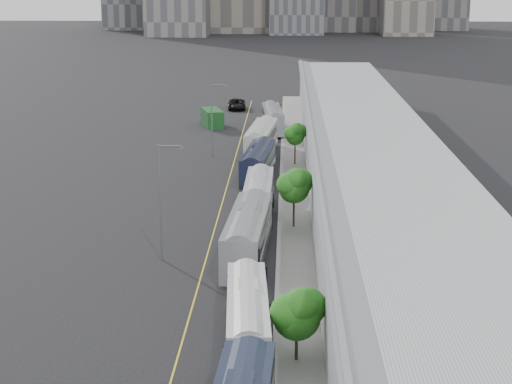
{
  "coord_description": "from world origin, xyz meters",
  "views": [
    {
      "loc": [
        4.74,
        -14.99,
        21.69
      ],
      "look_at": [
        2.07,
        58.17,
        3.0
      ],
      "focal_mm": 60.0,
      "sensor_mm": 36.0,
      "label": 1
    }
  ],
  "objects_px": {
    "shipping_container": "(212,118)",
    "bus_2": "(247,323)",
    "bus_4": "(258,200)",
    "bus_6": "(261,142)",
    "bus_7": "(273,121)",
    "street_lamp_near": "(162,194)",
    "street_lamp_far": "(213,115)",
    "bus_3": "(248,239)",
    "bus_5": "(258,166)",
    "suv": "(237,104)"
  },
  "relations": [
    {
      "from": "bus_2",
      "to": "bus_7",
      "type": "distance_m",
      "value": 72.31
    },
    {
      "from": "shipping_container",
      "to": "bus_5",
      "type": "bearing_deg",
      "value": -92.67
    },
    {
      "from": "street_lamp_near",
      "to": "bus_2",
      "type": "bearing_deg",
      "value": -65.25
    },
    {
      "from": "bus_2",
      "to": "suv",
      "type": "height_order",
      "value": "bus_2"
    },
    {
      "from": "street_lamp_near",
      "to": "street_lamp_far",
      "type": "height_order",
      "value": "street_lamp_near"
    },
    {
      "from": "street_lamp_far",
      "to": "bus_6",
      "type": "bearing_deg",
      "value": 6.36
    },
    {
      "from": "bus_4",
      "to": "bus_6",
      "type": "bearing_deg",
      "value": 91.58
    },
    {
      "from": "bus_2",
      "to": "bus_5",
      "type": "height_order",
      "value": "bus_5"
    },
    {
      "from": "street_lamp_far",
      "to": "shipping_container",
      "type": "xyz_separation_m",
      "value": [
        -2.0,
        21.04,
        -3.85
      ]
    },
    {
      "from": "street_lamp_far",
      "to": "bus_2",
      "type": "bearing_deg",
      "value": -83.07
    },
    {
      "from": "bus_4",
      "to": "bus_5",
      "type": "relative_size",
      "value": 0.98
    },
    {
      "from": "street_lamp_far",
      "to": "shipping_container",
      "type": "relative_size",
      "value": 1.48
    },
    {
      "from": "bus_5",
      "to": "bus_3",
      "type": "bearing_deg",
      "value": -84.6
    },
    {
      "from": "bus_5",
      "to": "bus_7",
      "type": "bearing_deg",
      "value": 93.09
    },
    {
      "from": "bus_2",
      "to": "suv",
      "type": "bearing_deg",
      "value": 90.32
    },
    {
      "from": "bus_4",
      "to": "street_lamp_far",
      "type": "bearing_deg",
      "value": 103.99
    },
    {
      "from": "bus_3",
      "to": "suv",
      "type": "bearing_deg",
      "value": 96.89
    },
    {
      "from": "bus_7",
      "to": "bus_2",
      "type": "bearing_deg",
      "value": -94.71
    },
    {
      "from": "bus_3",
      "to": "bus_6",
      "type": "distance_m",
      "value": 39.87
    },
    {
      "from": "bus_4",
      "to": "bus_6",
      "type": "relative_size",
      "value": 0.9
    },
    {
      "from": "bus_7",
      "to": "shipping_container",
      "type": "distance_m",
      "value": 9.75
    },
    {
      "from": "bus_7",
      "to": "bus_6",
      "type": "bearing_deg",
      "value": -98.3
    },
    {
      "from": "bus_4",
      "to": "bus_7",
      "type": "height_order",
      "value": "bus_7"
    },
    {
      "from": "bus_2",
      "to": "street_lamp_near",
      "type": "distance_m",
      "value": 17.87
    },
    {
      "from": "bus_7",
      "to": "suv",
      "type": "bearing_deg",
      "value": 102.58
    },
    {
      "from": "street_lamp_near",
      "to": "bus_3",
      "type": "bearing_deg",
      "value": 0.78
    },
    {
      "from": "bus_2",
      "to": "shipping_container",
      "type": "bearing_deg",
      "value": 93.09
    },
    {
      "from": "bus_6",
      "to": "bus_7",
      "type": "xyz_separation_m",
      "value": [
        1.09,
        16.49,
        -0.14
      ]
    },
    {
      "from": "bus_6",
      "to": "bus_7",
      "type": "height_order",
      "value": "bus_6"
    },
    {
      "from": "street_lamp_near",
      "to": "bus_6",
      "type": "bearing_deg",
      "value": 80.83
    },
    {
      "from": "street_lamp_far",
      "to": "suv",
      "type": "relative_size",
      "value": 1.45
    },
    {
      "from": "shipping_container",
      "to": "bus_2",
      "type": "bearing_deg",
      "value": -99.55
    },
    {
      "from": "street_lamp_near",
      "to": "street_lamp_far",
      "type": "bearing_deg",
      "value": 89.12
    },
    {
      "from": "bus_2",
      "to": "shipping_container",
      "type": "relative_size",
      "value": 2.04
    },
    {
      "from": "bus_3",
      "to": "bus_7",
      "type": "distance_m",
      "value": 56.37
    },
    {
      "from": "bus_5",
      "to": "suv",
      "type": "distance_m",
      "value": 49.87
    },
    {
      "from": "bus_6",
      "to": "bus_4",
      "type": "bearing_deg",
      "value": -84.0
    },
    {
      "from": "suv",
      "to": "bus_5",
      "type": "bearing_deg",
      "value": -88.04
    },
    {
      "from": "bus_3",
      "to": "street_lamp_near",
      "type": "relative_size",
      "value": 1.52
    },
    {
      "from": "bus_3",
      "to": "shipping_container",
      "type": "distance_m",
      "value": 60.78
    },
    {
      "from": "street_lamp_far",
      "to": "suv",
      "type": "height_order",
      "value": "street_lamp_far"
    },
    {
      "from": "bus_2",
      "to": "shipping_container",
      "type": "height_order",
      "value": "bus_2"
    },
    {
      "from": "bus_2",
      "to": "bus_7",
      "type": "xyz_separation_m",
      "value": [
        0.23,
        72.31,
        0.03
      ]
    },
    {
      "from": "bus_7",
      "to": "bus_3",
      "type": "bearing_deg",
      "value": -95.49
    },
    {
      "from": "bus_6",
      "to": "shipping_container",
      "type": "distance_m",
      "value": 21.85
    },
    {
      "from": "bus_7",
      "to": "street_lamp_near",
      "type": "relative_size",
      "value": 1.36
    },
    {
      "from": "shipping_container",
      "to": "bus_6",
      "type": "bearing_deg",
      "value": -85.02
    },
    {
      "from": "bus_3",
      "to": "bus_4",
      "type": "xyz_separation_m",
      "value": [
        0.41,
        12.69,
        -0.2
      ]
    },
    {
      "from": "street_lamp_near",
      "to": "bus_4",
      "type": "bearing_deg",
      "value": 61.29
    },
    {
      "from": "bus_2",
      "to": "street_lamp_far",
      "type": "bearing_deg",
      "value": 93.51
    }
  ]
}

